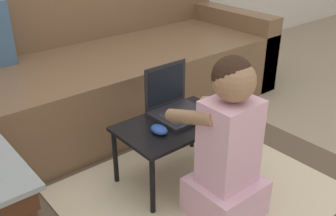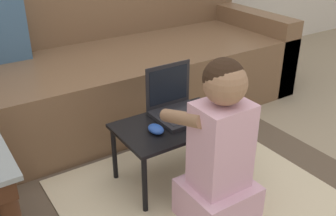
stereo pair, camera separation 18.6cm
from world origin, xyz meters
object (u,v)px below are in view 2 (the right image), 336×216
laptop_desk (174,130)px  couch (121,65)px  computer_mouse (156,129)px  laptop (178,108)px  person_seated (219,153)px

laptop_desk → couch: bearing=79.0°
couch → computer_mouse: (-0.29, -0.92, 0.03)m
laptop_desk → computer_mouse: computer_mouse is taller
laptop_desk → computer_mouse: 0.13m
couch → laptop: 0.84m
laptop_desk → laptop: (0.06, 0.06, 0.08)m
laptop → person_seated: person_seated is taller
laptop → person_seated: size_ratio=0.35×
laptop_desk → person_seated: (-0.01, -0.34, 0.06)m
person_seated → laptop_desk: bearing=87.7°
laptop → person_seated: bearing=-100.4°
couch → person_seated: (-0.19, -1.23, 0.04)m
laptop_desk → laptop: bearing=44.8°
computer_mouse → laptop_desk: bearing=12.8°
laptop_desk → computer_mouse: (-0.12, -0.03, 0.05)m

